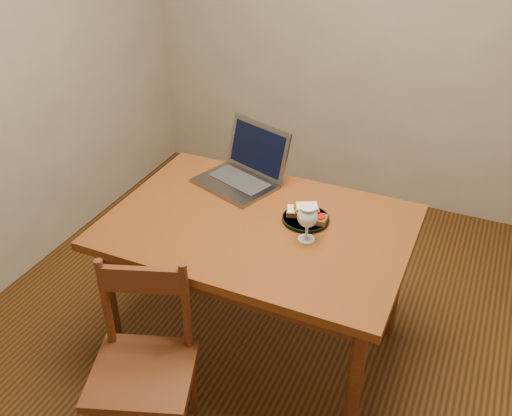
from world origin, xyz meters
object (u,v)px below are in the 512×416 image
at_px(laptop, 246,167).
at_px(milk_glass, 307,223).
at_px(table, 258,239).
at_px(chair, 142,360).
at_px(plate, 306,219).

bearing_deg(laptop, milk_glass, -19.20).
bearing_deg(table, laptop, 123.17).
height_order(table, laptop, laptop).
xyz_separation_m(table, chair, (-0.20, -0.65, -0.20)).
xyz_separation_m(plate, laptop, (-0.39, 0.22, 0.06)).
height_order(chair, milk_glass, milk_glass).
bearing_deg(milk_glass, laptop, 141.41).
relative_size(table, milk_glass, 7.95).
relative_size(chair, milk_glass, 3.03).
bearing_deg(plate, table, -150.70).
height_order(plate, laptop, laptop).
bearing_deg(plate, laptop, 150.55).
relative_size(milk_glass, laptop, 0.36).
relative_size(chair, plate, 2.39).
bearing_deg(chair, milk_glass, 35.69).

